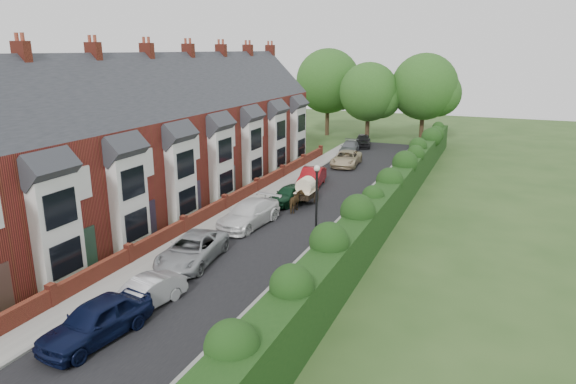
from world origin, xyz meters
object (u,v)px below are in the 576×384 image
at_px(car_navy, 96,321).
at_px(car_black, 363,141).
at_px(car_silver_b, 192,250).
at_px(car_grey, 349,147).
at_px(car_red, 312,177).
at_px(lamppost, 316,201).
at_px(car_silver_a, 144,294).
at_px(car_green, 290,194).
at_px(car_beige, 346,159).
at_px(car_white, 249,214).
at_px(horse, 296,202).
at_px(horse_cart, 306,189).

xyz_separation_m(car_navy, car_black, (-0.86, 42.97, -0.08)).
relative_size(car_silver_b, car_grey, 1.17).
bearing_deg(car_red, lamppost, -77.22).
height_order(car_silver_a, car_green, car_green).
xyz_separation_m(car_silver_a, car_beige, (0.07, 30.08, 0.05)).
bearing_deg(car_white, car_black, 96.34).
height_order(car_silver_a, car_silver_b, car_silver_b).
xyz_separation_m(lamppost, car_silver_a, (-5.07, -7.50, -2.65)).
relative_size(car_green, car_black, 0.97).
xyz_separation_m(lamppost, car_navy, (-5.18, -10.20, -2.51)).
bearing_deg(car_grey, car_beige, -85.42).
xyz_separation_m(car_red, car_black, (-0.64, 18.57, -0.04)).
xyz_separation_m(car_white, horse, (1.69, 3.77, -0.06)).
relative_size(car_red, car_beige, 0.91).
distance_m(lamppost, car_beige, 23.27).
relative_size(car_silver_a, horse, 2.35).
xyz_separation_m(car_beige, horse, (0.93, -15.07, 0.00)).
relative_size(car_navy, car_black, 1.12).
height_order(car_silver_a, car_grey, car_silver_a).
bearing_deg(car_white, car_navy, -81.80).
relative_size(car_green, horse, 2.41).
bearing_deg(car_silver_a, horse, 97.14).
relative_size(car_silver_b, car_red, 1.13).
distance_m(lamppost, horse, 8.93).
bearing_deg(car_green, car_silver_b, -79.52).
height_order(lamppost, car_grey, lamppost).
relative_size(car_silver_b, horse, 3.09).
relative_size(car_white, car_black, 1.28).
relative_size(car_navy, car_white, 0.88).
bearing_deg(car_silver_b, horse, 72.57).
height_order(car_navy, horse, car_navy).
relative_size(car_silver_a, car_green, 0.97).
bearing_deg(horse, car_silver_b, 74.55).
xyz_separation_m(car_silver_b, car_red, (0.44, 16.80, 0.04)).
xyz_separation_m(car_silver_b, car_grey, (-0.55, 31.13, -0.08)).
bearing_deg(lamppost, car_beige, 102.49).
relative_size(lamppost, car_grey, 1.18).
bearing_deg(car_silver_b, car_grey, 83.54).
distance_m(car_silver_a, car_white, 11.26).
height_order(car_navy, car_silver_b, car_navy).
bearing_deg(car_silver_a, car_red, 101.83).
xyz_separation_m(car_navy, car_white, (-0.59, 13.94, -0.02)).
relative_size(car_white, horse, 3.18).
height_order(car_beige, horse_cart, horse_cart).
height_order(car_grey, horse, horse).
height_order(lamppost, car_navy, lamppost).
relative_size(car_silver_b, car_black, 1.24).
bearing_deg(car_silver_a, horse_cart, 97.55).
bearing_deg(car_white, horse_cart, 78.87).
distance_m(lamppost, car_silver_b, 6.90).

